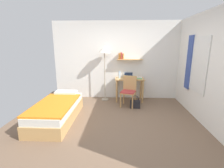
% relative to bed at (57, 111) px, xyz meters
% --- Properties ---
extents(ground_plane, '(5.28, 5.28, 0.00)m').
position_rel_bed_xyz_m(ground_plane, '(1.49, -0.14, -0.24)').
color(ground_plane, brown).
extents(wall_back, '(4.40, 0.27, 2.60)m').
position_rel_bed_xyz_m(wall_back, '(1.49, 1.88, 1.06)').
color(wall_back, white).
rests_on(wall_back, ground_plane).
extents(wall_right, '(0.10, 4.40, 2.60)m').
position_rel_bed_xyz_m(wall_right, '(3.51, -0.09, 1.06)').
color(wall_right, white).
rests_on(wall_right, ground_plane).
extents(bed, '(0.87, 1.87, 0.54)m').
position_rel_bed_xyz_m(bed, '(0.00, 0.00, 0.00)').
color(bed, tan).
rests_on(bed, ground_plane).
extents(desk, '(0.93, 0.53, 0.76)m').
position_rel_bed_xyz_m(desk, '(1.86, 1.56, 0.36)').
color(desk, tan).
rests_on(desk, ground_plane).
extents(desk_chair, '(0.53, 0.51, 0.92)m').
position_rel_bed_xyz_m(desk_chair, '(1.81, 1.08, 0.26)').
color(desk_chair, tan).
rests_on(desk_chair, ground_plane).
extents(standing_lamp, '(0.39, 0.39, 1.80)m').
position_rel_bed_xyz_m(standing_lamp, '(1.04, 1.59, 1.35)').
color(standing_lamp, '#B2A893').
rests_on(standing_lamp, ground_plane).
extents(laptop, '(0.30, 0.21, 0.19)m').
position_rel_bed_xyz_m(laptop, '(1.83, 1.59, 0.57)').
color(laptop, '#B7BABF').
rests_on(laptop, desk).
extents(water_bottle, '(0.06, 0.06, 0.23)m').
position_rel_bed_xyz_m(water_bottle, '(1.53, 1.58, 0.64)').
color(water_bottle, silver).
rests_on(water_bottle, desk).
extents(book_stack, '(0.16, 0.24, 0.05)m').
position_rel_bed_xyz_m(book_stack, '(2.18, 1.55, 0.55)').
color(book_stack, '#4CA856').
rests_on(book_stack, desk).
extents(handbag, '(0.29, 0.13, 0.38)m').
position_rel_bed_xyz_m(handbag, '(2.00, 0.88, -0.11)').
color(handbag, '#232328').
rests_on(handbag, ground_plane).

